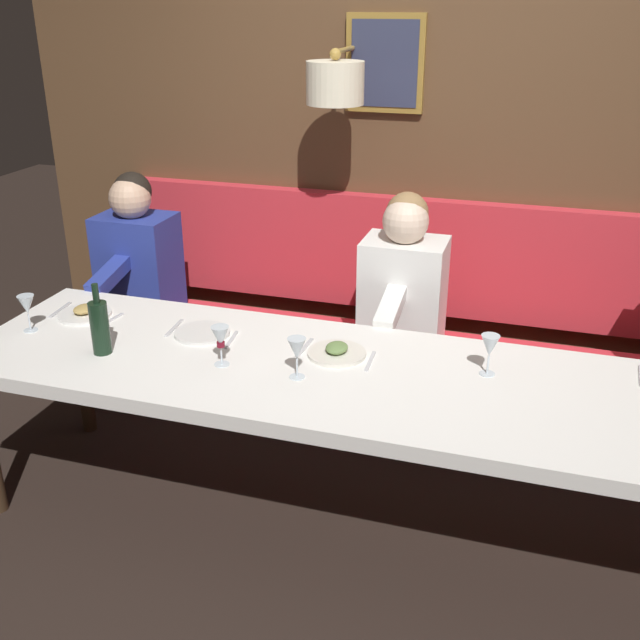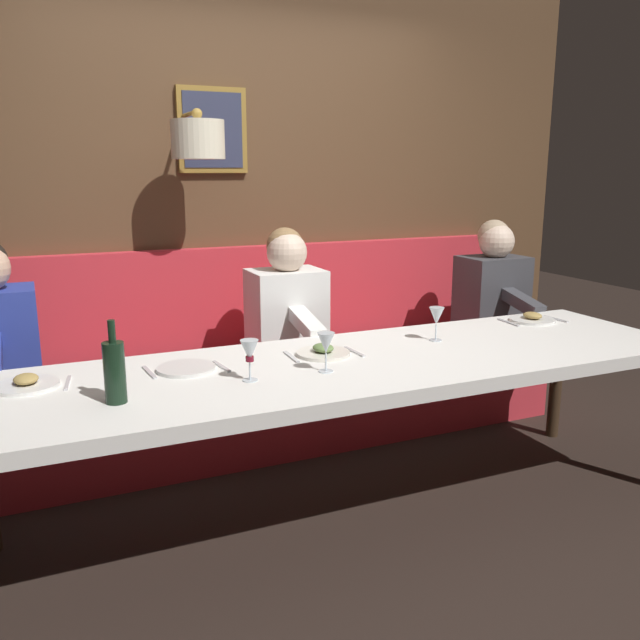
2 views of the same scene
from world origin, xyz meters
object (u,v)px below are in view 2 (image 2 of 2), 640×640
diner_near (287,305)px  wine_glass_1 (437,317)px  wine_bottle (115,371)px  dining_table (355,372)px  wine_glass_2 (250,352)px  diner_nearest (493,287)px  wine_glass_0 (326,344)px

diner_near → wine_glass_1: 0.89m
wine_bottle → dining_table: bearing=-82.2°
wine_glass_2 → diner_nearest: bearing=-63.2°
wine_glass_2 → dining_table: bearing=-79.5°
wine_glass_0 → wine_bottle: 0.83m
dining_table → diner_nearest: size_ratio=4.04×
wine_glass_0 → diner_nearest: bearing=-58.5°
dining_table → wine_glass_0: wine_glass_0 is taller
diner_nearest → wine_glass_1: (-0.75, 0.92, 0.04)m
wine_glass_0 → wine_glass_1: 0.73m
dining_table → wine_glass_2: 0.54m
wine_glass_0 → wine_glass_2: bearing=87.7°
diner_near → wine_glass_1: diner_near is taller
wine_glass_0 → wine_bottle: (-0.03, 0.83, -0.00)m
dining_table → diner_near: diner_near is taller
wine_glass_0 → wine_glass_2: (0.01, 0.32, -0.00)m
wine_glass_1 → wine_glass_2: size_ratio=1.00×
wine_glass_2 → wine_bottle: 0.51m
wine_glass_1 → wine_glass_2: same height
wine_glass_1 → wine_glass_2: bearing=102.8°
dining_table → wine_glass_2: bearing=100.5°
diner_nearest → wine_glass_0: diner_nearest is taller
diner_nearest → diner_near: same height
diner_near → wine_bottle: size_ratio=2.64×
wine_glass_1 → wine_bottle: (-0.28, 1.52, -0.00)m
dining_table → wine_bottle: wine_bottle is taller
wine_bottle → diner_nearest: bearing=-67.3°
dining_table → wine_glass_2: (-0.09, 0.51, 0.17)m
diner_nearest → wine_glass_1: bearing=129.0°
diner_nearest → wine_glass_2: diner_nearest is taller
diner_nearest → wine_glass_0: (-0.99, 1.61, 0.04)m
diner_near → wine_glass_0: diner_near is taller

